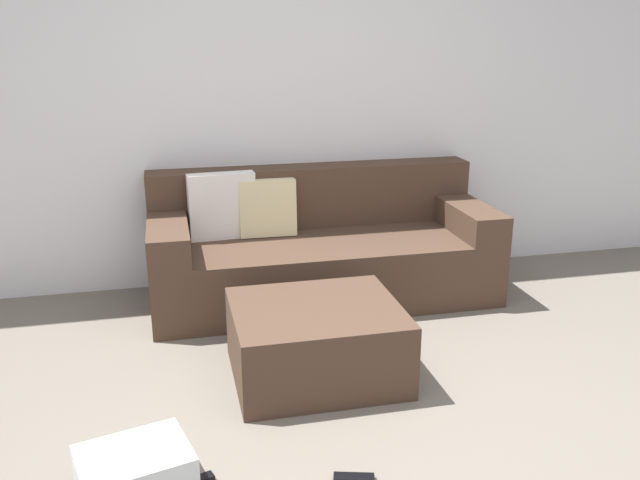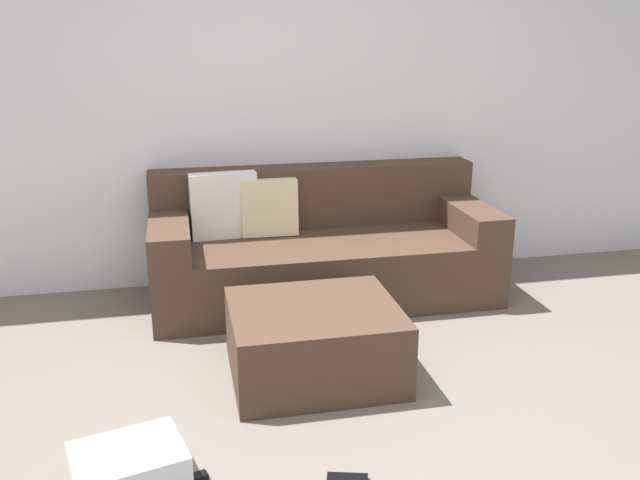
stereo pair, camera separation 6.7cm
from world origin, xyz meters
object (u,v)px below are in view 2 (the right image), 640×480
remote_near_ottoman (347,479)px  couch_sectional (320,249)px  remote_by_storage_bin (190,480)px  ottoman (314,341)px  storage_bin (129,467)px

remote_near_ottoman → couch_sectional: bearing=96.8°
couch_sectional → remote_near_ottoman: size_ratio=13.59×
remote_by_storage_bin → ottoman: bearing=30.3°
couch_sectional → remote_by_storage_bin: 2.04m
couch_sectional → ottoman: (-0.26, -1.07, -0.12)m
couch_sectional → remote_by_storage_bin: couch_sectional is taller
ottoman → storage_bin: 1.12m
ottoman → storage_bin: (-0.87, -0.70, -0.11)m
remote_near_ottoman → remote_by_storage_bin: size_ratio=1.12×
ottoman → remote_by_storage_bin: 1.00m
ottoman → remote_near_ottoman: bearing=-93.0°
ottoman → remote_near_ottoman: size_ratio=5.19×
ottoman → remote_by_storage_bin: bearing=-131.3°
couch_sectional → remote_near_ottoman: 1.97m
storage_bin → remote_near_ottoman: bearing=-10.8°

